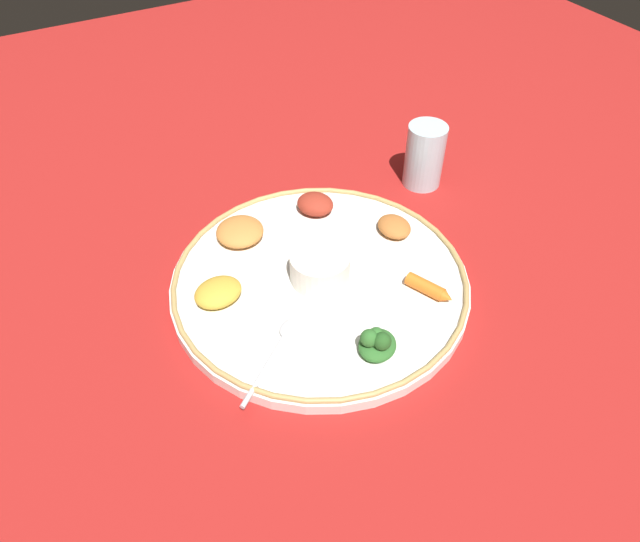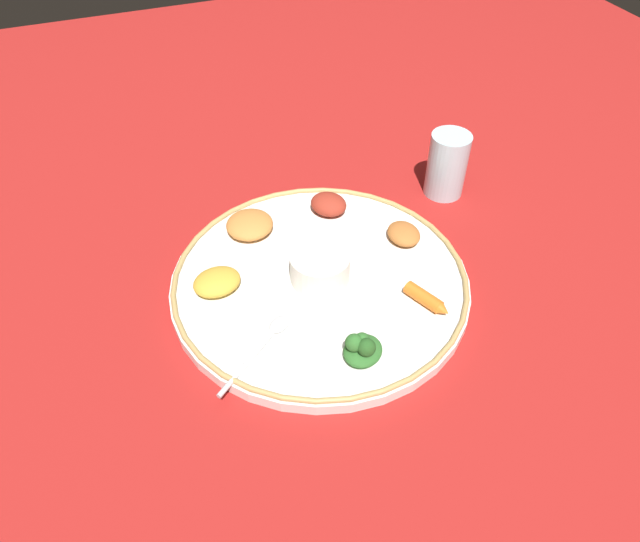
% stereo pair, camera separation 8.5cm
% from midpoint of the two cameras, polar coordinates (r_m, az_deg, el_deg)
% --- Properties ---
extents(ground_plane, '(2.40, 2.40, 0.00)m').
position_cam_midpoint_polar(ground_plane, '(0.87, 2.78, -1.68)').
color(ground_plane, maroon).
extents(platter, '(0.44, 0.44, 0.02)m').
position_cam_midpoint_polar(platter, '(0.86, 2.80, -1.27)').
color(platter, white).
rests_on(platter, ground_plane).
extents(platter_rim, '(0.43, 0.43, 0.01)m').
position_cam_midpoint_polar(platter_rim, '(0.86, 2.83, -0.71)').
color(platter_rim, tan).
rests_on(platter_rim, platter).
extents(center_bowl, '(0.09, 0.09, 0.05)m').
position_cam_midpoint_polar(center_bowl, '(0.84, 2.88, 0.32)').
color(center_bowl, silver).
rests_on(center_bowl, platter).
extents(spoon, '(0.13, 0.10, 0.01)m').
position_cam_midpoint_polar(spoon, '(0.77, -2.23, -7.00)').
color(spoon, silver).
rests_on(spoon, platter).
extents(greens_pile, '(0.07, 0.07, 0.04)m').
position_cam_midpoint_polar(greens_pile, '(0.76, 7.34, -7.69)').
color(greens_pile, '#2D6628').
rests_on(greens_pile, platter).
extents(carrot_near_spoon, '(0.05, 0.07, 0.02)m').
position_cam_midpoint_polar(carrot_near_spoon, '(0.84, 13.29, -2.87)').
color(carrot_near_spoon, orange).
rests_on(carrot_near_spoon, platter).
extents(mound_squash, '(0.11, 0.11, 0.03)m').
position_cam_midpoint_polar(mound_squash, '(0.93, -4.32, 4.43)').
color(mound_squash, '#C67A38').
rests_on(mound_squash, platter).
extents(mound_beet, '(0.08, 0.08, 0.03)m').
position_cam_midpoint_polar(mound_beet, '(0.97, 3.37, 6.44)').
color(mound_beet, maroon).
rests_on(mound_beet, platter).
extents(mound_chickpea, '(0.05, 0.06, 0.02)m').
position_cam_midpoint_polar(mound_chickpea, '(0.93, 10.80, 3.48)').
color(mound_chickpea, '#B2662D').
rests_on(mound_chickpea, platter).
extents(mound_lentil_yellow, '(0.08, 0.07, 0.03)m').
position_cam_midpoint_polar(mound_lentil_yellow, '(0.84, -7.24, -1.21)').
color(mound_lentil_yellow, gold).
rests_on(mound_lentil_yellow, platter).
extents(drinking_glass, '(0.07, 0.07, 0.11)m').
position_cam_midpoint_polar(drinking_glass, '(1.05, 14.56, 9.57)').
color(drinking_glass, silver).
rests_on(drinking_glass, ground_plane).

